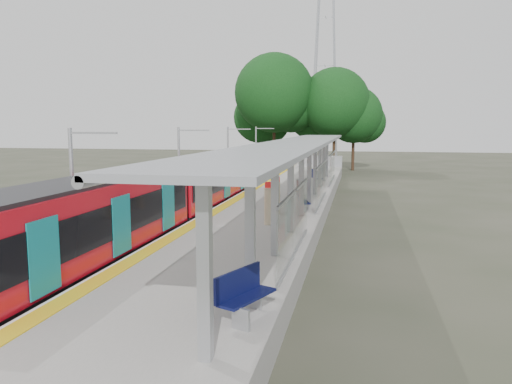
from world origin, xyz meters
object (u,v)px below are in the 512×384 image
Objects in this scene: bench_mid at (303,200)px; info_pillar_far at (276,197)px; train at (163,197)px; litter_bin at (300,187)px; bench_far at (316,177)px; info_pillar_near at (269,206)px; bench_near at (243,293)px.

info_pillar_far is at bearing -150.00° from bench_mid.
train reaches higher than litter_bin.
bench_far is at bearing 85.94° from info_pillar_far.
train is at bearing 170.16° from info_pillar_near.
bench_far is at bearing 74.91° from bench_mid.
info_pillar_far is (-0.91, -13.25, 0.21)m from bench_far.
bench_far is 13.29m from info_pillar_far.
train is 13.47m from bench_near.
bench_mid is 11.95m from bench_far.
bench_near is 15.49m from bench_mid.
bench_mid is (6.39, 3.83, -0.54)m from train.
train reaches higher than bench_far.
bench_mid is at bearing -81.93° from litter_bin.
bench_mid is at bearing -107.75° from bench_far.
info_pillar_near is at bearing -91.45° from litter_bin.
info_pillar_far is (-1.23, -1.30, 0.31)m from bench_mid.
bench_near is at bearing -83.82° from info_pillar_far.
train is 5.75m from info_pillar_far.
train is at bearing -120.36° from litter_bin.
bench_mid is 0.84× the size of bench_far.
litter_bin is at bearing 81.46° from bench_mid.
bench_mid is 0.76× the size of info_pillar_near.
bench_far is at bearing 68.94° from train.
bench_far is 6.26m from litter_bin.
bench_mid is 0.79× the size of info_pillar_far.
info_pillar_near is at bearing -120.48° from bench_mid.
train is 15.69× the size of bench_far.
bench_mid is at bearing 71.36° from info_pillar_near.
info_pillar_far is at bearing 119.47° from bench_near.
bench_near is 27.44m from bench_far.
bench_mid is at bearing 46.49° from info_pillar_far.
bench_mid is (-0.33, 15.49, -0.10)m from bench_near.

